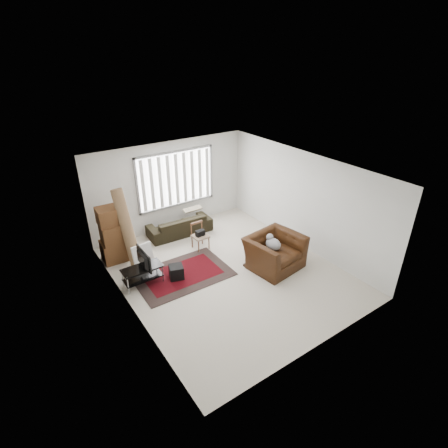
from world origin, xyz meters
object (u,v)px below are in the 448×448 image
(tv_stand, at_px, (142,272))
(armchair, at_px, (275,250))
(moving_boxes, at_px, (112,237))
(side_chair, at_px, (200,235))
(sofa, at_px, (179,223))

(tv_stand, relative_size, armchair, 0.65)
(moving_boxes, distance_m, side_chair, 2.33)
(moving_boxes, bearing_deg, side_chair, -19.07)
(tv_stand, xyz_separation_m, side_chair, (1.99, 0.68, 0.08))
(tv_stand, bearing_deg, side_chair, 18.96)
(tv_stand, height_order, armchair, armchair)
(sofa, distance_m, armchair, 3.17)
(armchair, bearing_deg, tv_stand, 151.47)
(moving_boxes, distance_m, armchair, 4.21)
(tv_stand, xyz_separation_m, moving_boxes, (-0.20, 1.44, 0.36))
(tv_stand, relative_size, sofa, 0.50)
(sofa, bearing_deg, side_chair, 96.84)
(side_chair, bearing_deg, sofa, 92.09)
(tv_stand, height_order, moving_boxes, moving_boxes)
(moving_boxes, relative_size, side_chair, 2.00)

